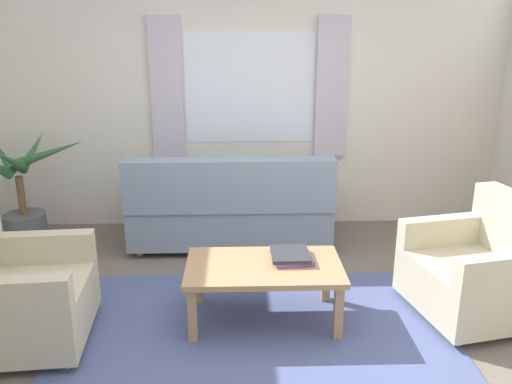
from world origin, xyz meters
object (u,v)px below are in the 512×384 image
armchair_left (14,294)px  potted_plant (23,202)px  armchair_right (481,270)px  coffee_table (264,272)px  couch (230,209)px  book_stack_on_table (291,256)px

armchair_left → potted_plant: bearing=14.8°
armchair_right → potted_plant: potted_plant is taller
armchair_right → coffee_table: armchair_right is taller
couch → book_stack_on_table: size_ratio=5.71×
armchair_left → armchair_right: 3.25m
armchair_left → couch: bearing=-45.2°
couch → book_stack_on_table: 1.39m
couch → coffee_table: size_ratio=1.73×
armchair_right → couch: bearing=-138.1°
coffee_table → potted_plant: potted_plant is taller
couch → potted_plant: (-1.99, 0.07, 0.07)m
couch → armchair_right: 2.29m
couch → armchair_left: couch is taller
armchair_left → armchair_right: (3.24, 0.27, 0.00)m
armchair_left → armchair_right: size_ratio=0.91×
couch → potted_plant: bearing=-2.0°
coffee_table → potted_plant: (-2.24, 1.47, 0.05)m
armchair_left → book_stack_on_table: (1.86, 0.31, 0.11)m
couch → coffee_table: (0.26, -1.40, 0.01)m
coffee_table → couch: bearing=100.4°
armchair_left → potted_plant: potted_plant is taller
potted_plant → armchair_right: bearing=-20.4°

